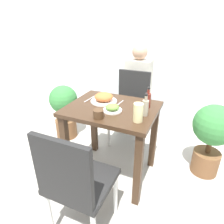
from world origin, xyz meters
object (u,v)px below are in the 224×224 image
(condiment_bottle, at_px, (148,100))
(potted_plant_left, at_px, (64,108))
(potted_plant_right, at_px, (212,134))
(food_plate, at_px, (104,98))
(sauce_bottle, at_px, (145,107))
(chair_far, at_px, (130,104))
(drink_cup, at_px, (98,114))
(juice_glass, at_px, (138,113))
(chair_near, at_px, (75,181))
(side_plate, at_px, (112,108))
(person_figure, at_px, (138,88))

(condiment_bottle, height_order, potted_plant_left, condiment_bottle)
(condiment_bottle, relative_size, potted_plant_right, 0.26)
(food_plate, distance_m, sauce_bottle, 0.45)
(chair_far, relative_size, potted_plant_right, 1.18)
(drink_cup, bearing_deg, juice_glass, 13.90)
(chair_near, xyz_separation_m, sauce_bottle, (0.27, 0.65, 0.32))
(chair_near, xyz_separation_m, chair_far, (-0.09, 1.37, 0.00))
(chair_near, bearing_deg, drink_cup, -83.24)
(drink_cup, bearing_deg, chair_near, -83.24)
(side_plate, height_order, drink_cup, drink_cup)
(chair_near, bearing_deg, potted_plant_right, -127.70)
(food_plate, height_order, juice_glass, juice_glass)
(person_figure, bearing_deg, chair_far, -85.31)
(chair_far, bearing_deg, juice_glass, -67.92)
(drink_cup, distance_m, sauce_bottle, 0.38)
(chair_near, height_order, side_plate, chair_near)
(condiment_bottle, bearing_deg, side_plate, -142.74)
(food_plate, bearing_deg, juice_glass, -30.82)
(chair_near, distance_m, juice_glass, 0.66)
(person_figure, bearing_deg, sauce_bottle, -70.39)
(juice_glass, relative_size, person_figure, 0.13)
(potted_plant_right, bearing_deg, chair_far, 162.99)
(sauce_bottle, bearing_deg, potted_plant_left, 159.43)
(chair_near, relative_size, condiment_bottle, 4.59)
(food_plate, relative_size, potted_plant_right, 0.33)
(person_figure, bearing_deg, food_plate, -92.16)
(sauce_bottle, bearing_deg, condiment_bottle, 97.82)
(chair_near, distance_m, food_plate, 0.84)
(drink_cup, bearing_deg, condiment_bottle, 49.84)
(side_plate, bearing_deg, food_plate, 135.25)
(chair_far, height_order, food_plate, chair_far)
(drink_cup, bearing_deg, sauce_bottle, 31.20)
(potted_plant_left, bearing_deg, chair_near, -50.59)
(potted_plant_right, bearing_deg, food_plate, -162.63)
(drink_cup, height_order, juice_glass, juice_glass)
(chair_far, height_order, sauce_bottle, sauce_bottle)
(chair_near, distance_m, potted_plant_right, 1.37)
(side_plate, xyz_separation_m, potted_plant_right, (0.85, 0.47, -0.31))
(side_plate, height_order, potted_plant_left, side_plate)
(food_plate, relative_size, condiment_bottle, 1.29)
(potted_plant_left, height_order, potted_plant_right, potted_plant_right)
(chair_near, distance_m, condiment_bottle, 0.91)
(juice_glass, height_order, potted_plant_left, juice_glass)
(potted_plant_right, xyz_separation_m, person_figure, (-0.97, 0.68, 0.12))
(side_plate, relative_size, potted_plant_left, 0.23)
(drink_cup, height_order, potted_plant_right, drink_cup)
(drink_cup, bearing_deg, person_figure, 93.17)
(sauce_bottle, bearing_deg, potted_plant_right, 37.67)
(chair_near, xyz_separation_m, potted_plant_right, (0.84, 1.09, -0.04))
(condiment_bottle, xyz_separation_m, person_figure, (-0.38, 0.96, -0.24))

